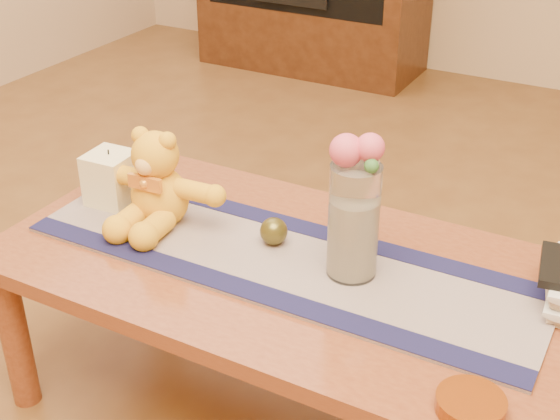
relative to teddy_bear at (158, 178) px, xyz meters
The scene contains 24 objects.
floor 0.69m from the teddy_bear, ahead, with size 5.50×5.50×0.00m, color brown.
coffee_table_top 0.42m from the teddy_bear, ahead, with size 1.40×0.70×0.04m, color brown.
table_leg_fl 0.54m from the teddy_bear, 129.62° to the right, with size 0.07×0.07×0.41m, color brown.
table_leg_bl 0.52m from the teddy_bear, 131.92° to the left, with size 0.07×0.07×0.41m, color brown.
persian_runner 0.36m from the teddy_bear, ahead, with size 1.20×0.35×0.01m, color #1C224E.
runner_border_near 0.39m from the teddy_bear, 24.92° to the right, with size 1.20×0.06×0.00m, color #13133A.
runner_border_far 0.38m from the teddy_bear, 20.88° to the left, with size 1.20×0.06×0.00m, color #13133A.
teddy_bear is the anchor object (origin of this frame).
pillar_candle 0.17m from the teddy_bear, behind, with size 0.11×0.11×0.13m, color #F4E8B3.
candle_wick 0.17m from the teddy_bear, behind, with size 0.00×0.00×0.01m, color black.
glass_vase 0.51m from the teddy_bear, ahead, with size 0.11×0.11×0.26m, color silver.
potpourri_fill 0.51m from the teddy_bear, ahead, with size 0.09×0.09×0.18m, color beige.
rose_left 0.52m from the teddy_bear, ahead, with size 0.07×0.07×0.07m, color #D04962.
rose_right 0.57m from the teddy_bear, ahead, with size 0.06×0.06×0.06m, color #D04962.
blue_flower_back 0.55m from the teddy_bear, ahead, with size 0.04×0.04×0.04m, color #465298.
blue_flower_side 0.51m from the teddy_bear, ahead, with size 0.04×0.04×0.04m, color #465298.
leaf_sprig 0.57m from the teddy_bear, ahead, with size 0.03×0.03×0.03m, color #33662D.
bronze_ball 0.31m from the teddy_bear, ahead, with size 0.07×0.07×0.07m, color #474217.
book_bottom 0.92m from the teddy_bear, ahead, with size 0.17×0.22×0.02m, color beige.
book_lower 0.92m from the teddy_bear, ahead, with size 0.16×0.22×0.02m, color beige.
book_upper 0.91m from the teddy_bear, ahead, with size 0.17×0.22×0.02m, color beige.
book_top 0.92m from the teddy_bear, ahead, with size 0.16×0.22×0.02m, color beige.
tv_remote 0.91m from the teddy_bear, ahead, with size 0.04×0.16×0.02m, color black.
amber_dish 0.91m from the teddy_bear, 17.73° to the right, with size 0.12×0.12×0.03m, color #BF5914.
Camera 1 is at (0.65, -1.28, 1.39)m, focal length 48.66 mm.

